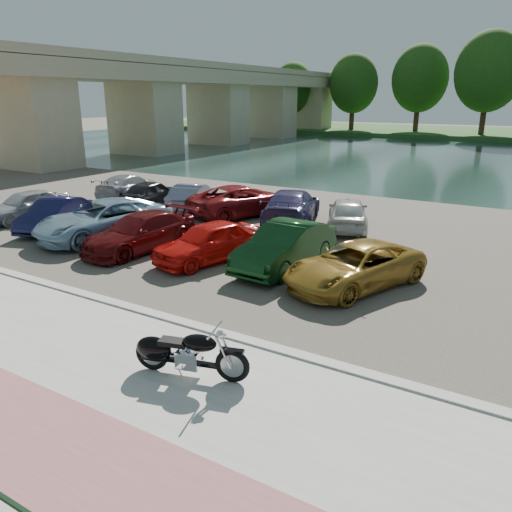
{
  "coord_description": "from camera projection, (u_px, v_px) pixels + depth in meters",
  "views": [
    {
      "loc": [
        6.07,
        -6.36,
        5.21
      ],
      "look_at": [
        -0.55,
        4.66,
        1.1
      ],
      "focal_mm": 35.0,
      "sensor_mm": 36.0,
      "label": 1
    }
  ],
  "objects": [
    {
      "name": "ground",
      "position": [
        158.0,
        376.0,
        9.76
      ],
      "size": [
        200.0,
        200.0,
        0.0
      ],
      "primitive_type": "plane",
      "color": "#595447",
      "rests_on": "ground"
    },
    {
      "name": "promenade",
      "position": [
        120.0,
        399.0,
        8.93
      ],
      "size": [
        60.0,
        6.0,
        0.1
      ],
      "primitive_type": "cube",
      "color": "#A4A39A",
      "rests_on": "ground"
    },
    {
      "name": "pink_path",
      "position": [
        48.0,
        444.0,
        7.69
      ],
      "size": [
        60.0,
        2.0,
        0.01
      ],
      "primitive_type": "cube",
      "color": "#915258",
      "rests_on": "promenade"
    },
    {
      "name": "kerb",
      "position": [
        217.0,
        333.0,
        11.37
      ],
      "size": [
        60.0,
        0.3,
        0.14
      ],
      "primitive_type": "cube",
      "color": "#A4A39A",
      "rests_on": "ground"
    },
    {
      "name": "parking_lot",
      "position": [
        355.0,
        242.0,
        18.73
      ],
      "size": [
        60.0,
        18.0,
        0.04
      ],
      "primitive_type": "cube",
      "color": "#474239",
      "rests_on": "ground"
    },
    {
      "name": "river",
      "position": [
        475.0,
        161.0,
        42.41
      ],
      "size": [
        120.0,
        40.0,
        0.0
      ],
      "primitive_type": "cube",
      "color": "#1B312D",
      "rests_on": "ground"
    },
    {
      "name": "far_bank",
      "position": [
        512.0,
        134.0,
        68.44
      ],
      "size": [
        120.0,
        24.0,
        0.6
      ],
      "primitive_type": "cube",
      "color": "#20491A",
      "rests_on": "ground"
    },
    {
      "name": "bridge",
      "position": [
        213.0,
        94.0,
        55.31
      ],
      "size": [
        7.0,
        56.0,
        8.55
      ],
      "color": "tan",
      "rests_on": "ground"
    },
    {
      "name": "motorcycle",
      "position": [
        180.0,
        352.0,
        9.52
      ],
      "size": [
        2.28,
        0.96,
        1.05
      ],
      "rotation": [
        0.0,
        0.0,
        0.27
      ],
      "color": "black",
      "rests_on": "promenade"
    },
    {
      "name": "car_0",
      "position": [
        26.0,
        205.0,
        21.82
      ],
      "size": [
        1.88,
        3.97,
        1.31
      ],
      "primitive_type": "imported",
      "rotation": [
        0.0,
        0.0,
        -0.09
      ],
      "color": "#A6ACB2",
      "rests_on": "parking_lot"
    },
    {
      "name": "car_1",
      "position": [
        55.0,
        214.0,
        20.18
      ],
      "size": [
        2.54,
        4.05,
        1.26
      ],
      "primitive_type": "imported",
      "rotation": [
        0.0,
        0.0,
        0.34
      ],
      "color": "#13143C",
      "rests_on": "parking_lot"
    },
    {
      "name": "car_2",
      "position": [
        104.0,
        220.0,
        18.92
      ],
      "size": [
        3.58,
        5.65,
        1.45
      ],
      "primitive_type": "imported",
      "rotation": [
        0.0,
        0.0,
        -0.24
      ],
      "color": "#81A5BC",
      "rests_on": "parking_lot"
    },
    {
      "name": "car_3",
      "position": [
        140.0,
        232.0,
        17.48
      ],
      "size": [
        2.28,
        4.59,
        1.28
      ],
      "primitive_type": "imported",
      "rotation": [
        0.0,
        0.0,
        -0.11
      ],
      "color": "#510B0C",
      "rests_on": "parking_lot"
    },
    {
      "name": "car_4",
      "position": [
        208.0,
        242.0,
        16.28
      ],
      "size": [
        2.53,
        4.12,
        1.31
      ],
      "primitive_type": "imported",
      "rotation": [
        0.0,
        0.0,
        -0.27
      ],
      "color": "red",
      "rests_on": "parking_lot"
    },
    {
      "name": "car_5",
      "position": [
        285.0,
        246.0,
        15.62
      ],
      "size": [
        1.73,
        4.37,
        1.41
      ],
      "primitive_type": "imported",
      "rotation": [
        0.0,
        0.0,
        -0.06
      ],
      "color": "black",
      "rests_on": "parking_lot"
    },
    {
      "name": "car_6",
      "position": [
        355.0,
        266.0,
        14.09
      ],
      "size": [
        3.53,
        4.87,
        1.23
      ],
      "primitive_type": "imported",
      "rotation": [
        0.0,
        0.0,
        -0.38
      ],
      "color": "olive",
      "rests_on": "parking_lot"
    },
    {
      "name": "car_7",
      "position": [
        129.0,
        186.0,
        26.7
      ],
      "size": [
        2.32,
        4.47,
        1.24
      ],
      "primitive_type": "imported",
      "rotation": [
        0.0,
        0.0,
        3.28
      ],
      "color": "#9899A1",
      "rests_on": "parking_lot"
    },
    {
      "name": "car_8",
      "position": [
        152.0,
        193.0,
        24.81
      ],
      "size": [
        1.79,
        3.77,
        1.24
      ],
      "primitive_type": "imported",
      "rotation": [
        0.0,
        0.0,
        3.23
      ],
      "color": "black",
      "rests_on": "parking_lot"
    },
    {
      "name": "car_9",
      "position": [
        193.0,
        197.0,
        23.76
      ],
      "size": [
        2.46,
        4.07,
        1.27
      ],
      "primitive_type": "imported",
      "rotation": [
        0.0,
        0.0,
        3.46
      ],
      "color": "slate",
      "rests_on": "parking_lot"
    },
    {
      "name": "car_10",
      "position": [
        241.0,
        200.0,
        22.65
      ],
      "size": [
        3.85,
        5.46,
        1.38
      ],
      "primitive_type": "imported",
      "rotation": [
        0.0,
        0.0,
        2.8
      ],
      "color": "maroon",
      "rests_on": "parking_lot"
    },
    {
      "name": "car_11",
      "position": [
        292.0,
        206.0,
        21.27
      ],
      "size": [
        3.48,
        5.38,
        1.45
      ],
      "primitive_type": "imported",
      "rotation": [
        0.0,
        0.0,
        3.46
      ],
      "color": "navy",
      "rests_on": "parking_lot"
    },
    {
      "name": "car_12",
      "position": [
        348.0,
        213.0,
        20.32
      ],
      "size": [
        2.89,
        4.17,
        1.32
      ],
      "primitive_type": "imported",
      "rotation": [
        0.0,
        0.0,
        3.52
      ],
      "color": "beige",
      "rests_on": "parking_lot"
    }
  ]
}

